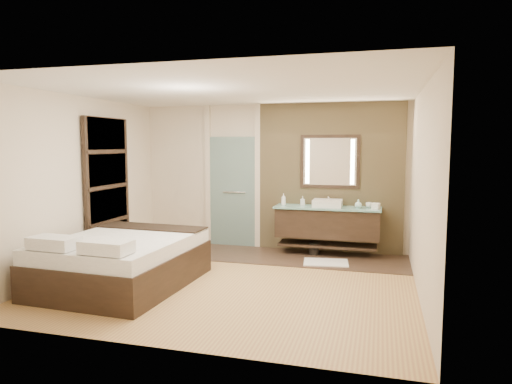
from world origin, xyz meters
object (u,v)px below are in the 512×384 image
(vanity, at_px, (327,223))
(waste_bin, at_px, (314,249))
(mirror_unit, at_px, (330,162))
(bed, at_px, (122,261))

(vanity, height_order, waste_bin, vanity)
(vanity, bearing_deg, mirror_unit, 90.00)
(mirror_unit, relative_size, bed, 0.47)
(mirror_unit, bearing_deg, vanity, -90.00)
(waste_bin, bearing_deg, vanity, 17.35)
(mirror_unit, bearing_deg, waste_bin, -125.39)
(bed, distance_m, waste_bin, 3.38)
(vanity, relative_size, waste_bin, 8.30)
(vanity, relative_size, bed, 0.83)
(mirror_unit, height_order, bed, mirror_unit)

